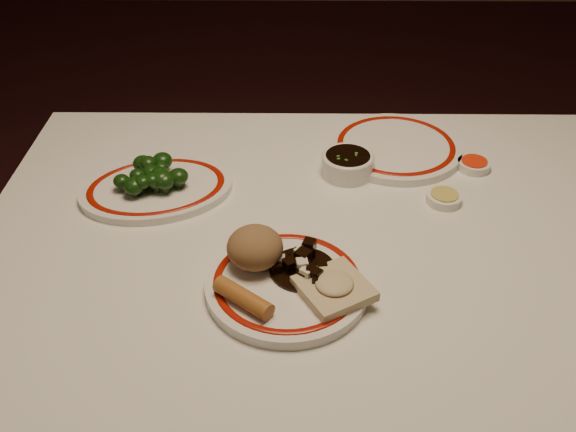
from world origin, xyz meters
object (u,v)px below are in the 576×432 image
at_px(broccoli_pile, 154,176).
at_px(soy_bowl, 347,165).
at_px(stirfry_heap, 302,265).
at_px(spring_roll, 243,298).
at_px(broccoli_plate, 157,188).
at_px(fried_wonton, 334,287).
at_px(main_plate, 287,284).
at_px(dining_table, 325,280).
at_px(rice_mound, 255,247).

bearing_deg(broccoli_pile, soy_bowl, 11.03).
relative_size(stirfry_heap, broccoli_pile, 0.77).
xyz_separation_m(broccoli_pile, soy_bowl, (0.36, 0.07, -0.02)).
bearing_deg(spring_roll, broccoli_plate, 68.77).
bearing_deg(fried_wonton, stirfry_heap, 133.99).
bearing_deg(spring_roll, broccoli_pile, 69.02).
distance_m(broccoli_pile, soy_bowl, 0.36).
distance_m(spring_roll, fried_wonton, 0.14).
distance_m(main_plate, spring_roll, 0.08).
relative_size(dining_table, stirfry_heap, 11.58).
bearing_deg(dining_table, fried_wonton, -88.20).
relative_size(rice_mound, broccoli_pile, 0.65).
relative_size(main_plate, stirfry_heap, 2.75).
bearing_deg(soy_bowl, broccoli_pile, -168.97).
xyz_separation_m(dining_table, rice_mound, (-0.12, -0.08, 0.14)).
distance_m(dining_table, soy_bowl, 0.24).
bearing_deg(fried_wonton, main_plate, 159.83).
relative_size(main_plate, rice_mound, 3.24).
height_order(main_plate, stirfry_heap, stirfry_heap).
distance_m(rice_mound, broccoli_plate, 0.30).
bearing_deg(broccoli_pile, broccoli_plate, 71.92).
distance_m(dining_table, rice_mound, 0.20).
distance_m(rice_mound, broccoli_pile, 0.29).
xyz_separation_m(dining_table, fried_wonton, (0.00, -0.15, 0.12)).
bearing_deg(main_plate, fried_wonton, -20.17).
height_order(stirfry_heap, soy_bowl, stirfry_heap).
bearing_deg(dining_table, spring_roll, -126.21).
bearing_deg(main_plate, dining_table, 61.87).
relative_size(fried_wonton, broccoli_plate, 0.41).
relative_size(dining_table, spring_roll, 12.27).
height_order(main_plate, broccoli_plate, main_plate).
distance_m(spring_roll, broccoli_pile, 0.36).
bearing_deg(broccoli_pile, spring_roll, -59.33).
relative_size(rice_mound, fried_wonton, 0.67).
height_order(main_plate, fried_wonton, fried_wonton).
distance_m(spring_roll, broccoli_plate, 0.36).
xyz_separation_m(spring_roll, stirfry_heap, (0.09, 0.08, -0.00)).
distance_m(stirfry_heap, broccoli_pile, 0.36).
height_order(dining_table, stirfry_heap, stirfry_heap).
distance_m(dining_table, main_plate, 0.17).
height_order(fried_wonton, broccoli_pile, broccoli_pile).
bearing_deg(spring_roll, dining_table, 2.13).
bearing_deg(broccoli_plate, rice_mound, -48.27).
relative_size(broccoli_plate, soy_bowl, 3.30).
bearing_deg(spring_roll, rice_mound, 30.50).
bearing_deg(spring_roll, main_plate, -11.63).
xyz_separation_m(stirfry_heap, soy_bowl, (0.09, 0.30, -0.01)).
bearing_deg(rice_mound, fried_wonton, -28.37).
relative_size(dining_table, soy_bowl, 12.16).
bearing_deg(stirfry_heap, soy_bowl, 73.59).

